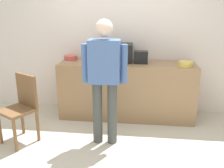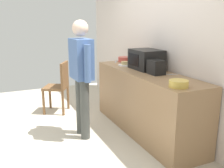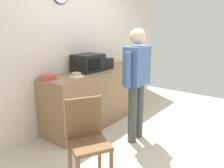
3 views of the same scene
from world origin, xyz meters
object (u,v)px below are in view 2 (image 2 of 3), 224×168
Objects in this scene: salad_bowl at (179,84)px; spoon_utensil at (116,62)px; cereal_bowl at (124,59)px; wooden_chair at (59,85)px; toaster at (156,67)px; sandwich_plate at (125,64)px; fork_utensil at (172,74)px; person_standing at (82,71)px; microwave at (146,59)px.

spoon_utensil is at bearing 176.87° from salad_bowl.
wooden_chair is at bearing -109.27° from cereal_bowl.
wooden_chair is (-1.60, -1.01, -0.51)m from toaster.
salad_bowl is 0.96× the size of cereal_bowl.
toaster is at bearing 166.99° from salad_bowl.
sandwich_plate is at bearing -175.76° from toaster.
cereal_bowl reaches higher than wooden_chair.
sandwich_plate is 0.96m from fork_utensil.
cereal_bowl reaches higher than sandwich_plate.
wooden_chair is (-0.78, -0.95, -0.44)m from sandwich_plate.
fork_utensil is (0.93, 0.25, -0.02)m from sandwich_plate.
sandwich_plate is at bearing 176.29° from salad_bowl.
wooden_chair is at bearing -144.93° from fork_utensil.
fork_utensil is (-0.58, 0.35, -0.04)m from salad_bowl.
person_standing is at bearing -49.74° from spoon_utensil.
toaster is at bearing 2.64° from spoon_utensil.
wooden_chair is (-1.71, -1.20, -0.42)m from fork_utensil.
salad_bowl reaches higher than wooden_chair.
toaster reaches higher than spoon_utensil.
person_standing is (-0.46, -0.93, -0.05)m from toaster.
wooden_chair is at bearing -159.65° from salad_bowl.
cereal_bowl is 0.14× the size of person_standing.
microwave reaches higher than toaster.
microwave is 2.20× the size of cereal_bowl.
microwave reaches higher than sandwich_plate.
toaster is 0.23× the size of wooden_chair.
fork_utensil is (1.31, 0.07, -0.04)m from cereal_bowl.
microwave is 0.41m from toaster.
spoon_utensil is 0.18× the size of wooden_chair.
cereal_bowl is 1.33× the size of fork_utensil.
sandwich_plate is at bearing -164.69° from fork_utensil.
microwave is 2.94× the size of fork_utensil.
fork_utensil is at bearing 35.07° from wooden_chair.
sandwich_plate reaches higher than spoon_utensil.
salad_bowl is 1.29× the size of spoon_utensil.
microwave is 2.94× the size of spoon_utensil.
person_standing is at bearing 3.75° from wooden_chair.
microwave reaches higher than fork_utensil.
cereal_bowl is 1.32m from fork_utensil.
person_standing reaches higher than salad_bowl.
fork_utensil reaches higher than wooden_chair.
microwave reaches higher than wooden_chair.
cereal_bowl is (-0.39, 0.18, 0.02)m from sandwich_plate.
cereal_bowl is at bearing 174.31° from toaster.
salad_bowl is 0.71m from toaster.
fork_utensil is 1.26m from person_standing.
toaster is at bearing 63.81° from person_standing.
toaster is 1.04m from person_standing.
person_standing is at bearing -145.94° from salad_bowl.
person_standing is (0.74, -0.88, 0.04)m from spoon_utensil.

